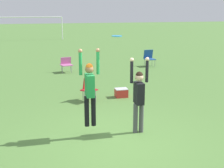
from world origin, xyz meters
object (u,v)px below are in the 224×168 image
(person_defending, at_px, (139,94))
(camping_chair_1, at_px, (149,57))
(frisbee, at_px, (117,36))
(camping_chair_2, at_px, (89,87))
(person_jumping, at_px, (90,86))
(camping_chair_0, at_px, (66,63))
(cooler_box, at_px, (121,93))

(person_defending, xyz_separation_m, camping_chair_1, (3.71, 9.10, -0.54))
(frisbee, distance_m, camping_chair_2, 3.80)
(person_jumping, xyz_separation_m, frisbee, (0.70, 0.02, 1.23))
(frisbee, height_order, camping_chair_0, frisbee)
(frisbee, distance_m, cooler_box, 4.26)
(frisbee, relative_size, camping_chair_1, 0.28)
(person_defending, distance_m, cooler_box, 3.53)
(frisbee, xyz_separation_m, camping_chair_2, (-0.19, 3.18, -2.07))
(camping_chair_1, bearing_deg, frisbee, 58.90)
(camping_chair_2, distance_m, cooler_box, 1.31)
(frisbee, bearing_deg, person_jumping, -178.01)
(frisbee, xyz_separation_m, cooler_box, (1.07, 3.34, -2.42))
(person_defending, distance_m, frisbee, 1.62)
(camping_chair_1, bearing_deg, person_defending, 62.13)
(person_jumping, xyz_separation_m, camping_chair_1, (5.00, 9.09, -0.82))
(camping_chair_1, xyz_separation_m, camping_chair_2, (-4.49, -5.89, -0.02))
(person_defending, bearing_deg, camping_chair_1, 158.51)
(person_jumping, distance_m, frisbee, 1.42)
(camping_chair_2, height_order, cooler_box, camping_chair_2)
(camping_chair_0, height_order, cooler_box, camping_chair_0)
(camping_chair_0, distance_m, camping_chair_1, 4.78)
(camping_chair_0, relative_size, camping_chair_1, 0.82)
(person_jumping, bearing_deg, camping_chair_0, -1.04)
(person_jumping, relative_size, camping_chair_0, 2.62)
(person_jumping, xyz_separation_m, person_defending, (1.29, -0.02, -0.28))
(camping_chair_0, xyz_separation_m, camping_chair_2, (0.25, -5.31, 0.06))
(camping_chair_2, xyz_separation_m, cooler_box, (1.26, 0.17, -0.34))
(frisbee, height_order, camping_chair_1, frisbee)
(person_defending, height_order, camping_chair_2, person_defending)
(camping_chair_1, relative_size, cooler_box, 2.02)
(frisbee, xyz_separation_m, camping_chair_1, (4.30, 9.06, -2.06))
(person_defending, relative_size, cooler_box, 4.43)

